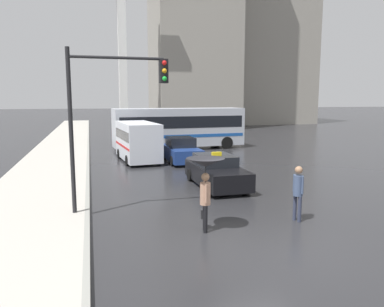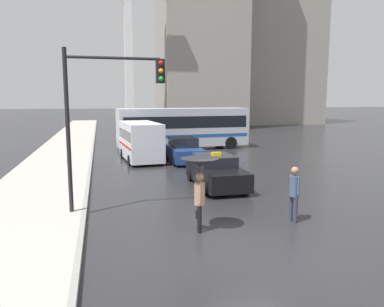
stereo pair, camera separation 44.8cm
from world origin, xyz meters
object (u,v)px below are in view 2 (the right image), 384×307
at_px(pedestrian_man, 294,189).
at_px(sedan_red, 184,151).
at_px(traffic_light, 107,101).
at_px(city_bus, 183,126).
at_px(ambulance_van, 140,140).
at_px(taxi, 216,172).
at_px(pedestrian_with_umbrella, 200,172).
at_px(monument_cross, 128,23).

bearing_deg(pedestrian_man, sedan_red, 172.21).
bearing_deg(pedestrian_man, traffic_light, -123.79).
bearing_deg(city_bus, pedestrian_man, -5.03).
xyz_separation_m(ambulance_van, city_bus, (3.92, 5.08, 0.42)).
height_order(taxi, sedan_red, taxi).
bearing_deg(ambulance_van, sedan_red, 153.71).
relative_size(pedestrian_with_umbrella, monument_cross, 0.10).
xyz_separation_m(pedestrian_with_umbrella, pedestrian_man, (3.18, 0.14, -0.75)).
bearing_deg(traffic_light, pedestrian_man, -21.81).
height_order(traffic_light, monument_cross, monument_cross).
height_order(city_bus, monument_cross, monument_cross).
distance_m(sedan_red, city_bus, 6.33).
distance_m(pedestrian_with_umbrella, traffic_light, 4.05).
xyz_separation_m(taxi, ambulance_van, (-2.56, 7.91, 0.70)).
distance_m(taxi, traffic_light, 6.53).
bearing_deg(pedestrian_with_umbrella, monument_cross, 10.22).
relative_size(taxi, city_bus, 0.43).
bearing_deg(taxi, monument_cross, -86.62).
bearing_deg(pedestrian_man, monument_cross, 172.46).
relative_size(sedan_red, pedestrian_man, 2.32).
xyz_separation_m(ambulance_van, pedestrian_man, (3.50, -13.29, -0.28)).
bearing_deg(pedestrian_with_umbrella, ambulance_van, 12.62).
height_order(city_bus, traffic_light, traffic_light).
bearing_deg(traffic_light, sedan_red, 64.32).
bearing_deg(taxi, sedan_red, -90.31).
height_order(sedan_red, traffic_light, traffic_light).
height_order(taxi, pedestrian_with_umbrella, pedestrian_with_umbrella).
distance_m(city_bus, traffic_light, 17.34).
xyz_separation_m(taxi, traffic_light, (-4.77, -3.10, 3.20)).
bearing_deg(city_bus, taxi, -9.69).
xyz_separation_m(taxi, pedestrian_man, (0.94, -5.38, 0.42)).
relative_size(ambulance_van, pedestrian_man, 2.84).
bearing_deg(sedan_red, pedestrian_man, 94.20).
height_order(sedan_red, monument_cross, monument_cross).
xyz_separation_m(ambulance_van, monument_cross, (0.92, 19.87, 10.89)).
height_order(taxi, ambulance_van, ambulance_van).
relative_size(taxi, sedan_red, 1.07).
distance_m(taxi, sedan_red, 6.89).
height_order(city_bus, pedestrian_man, city_bus).
distance_m(taxi, ambulance_van, 8.34).
height_order(ambulance_van, pedestrian_man, ambulance_van).
xyz_separation_m(taxi, city_bus, (1.36, 12.99, 1.12)).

